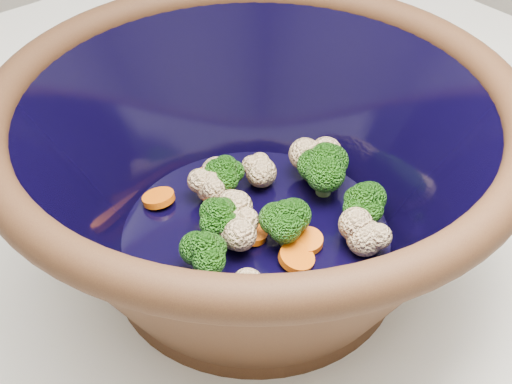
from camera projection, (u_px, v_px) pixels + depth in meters
The scene contains 2 objects.
mixing_bowl at pixel (256, 175), 0.56m from camera, with size 0.40×0.40×0.18m.
vegetable_pile at pixel (271, 209), 0.58m from camera, with size 0.19×0.19×0.05m.
Camera 1 is at (-0.26, -0.34, 1.34)m, focal length 50.00 mm.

